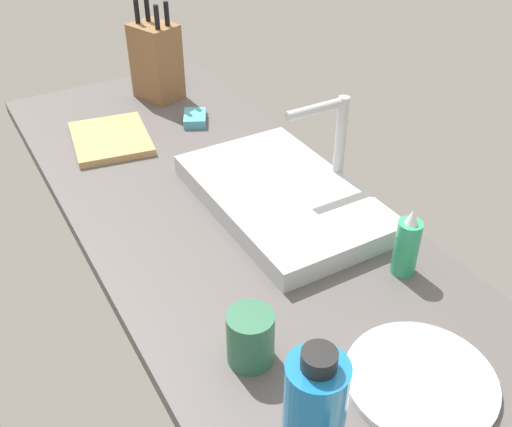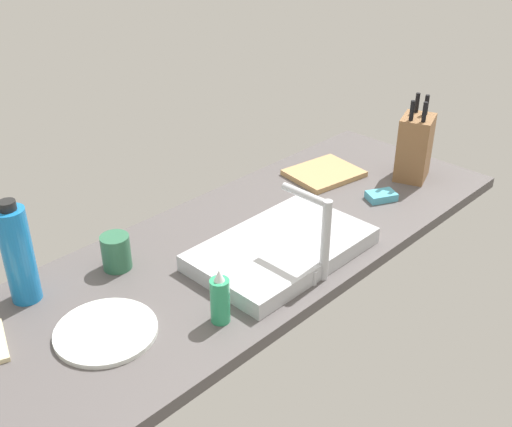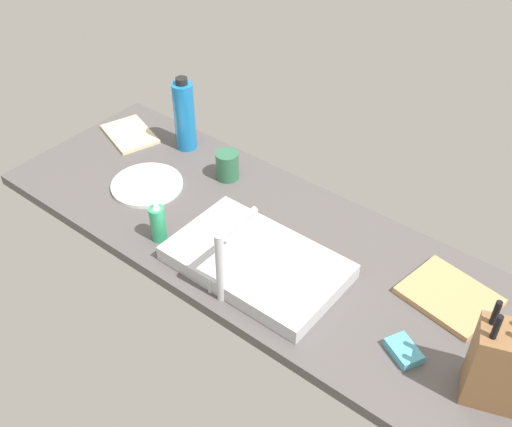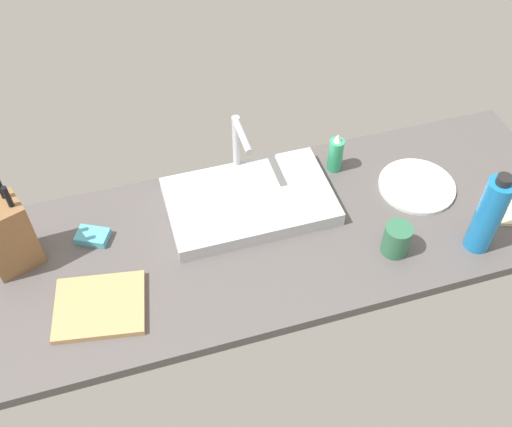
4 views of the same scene
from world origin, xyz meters
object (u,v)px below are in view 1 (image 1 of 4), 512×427
Objects in this scene: sink_basin at (282,196)px; dinner_plate at (421,380)px; faucet at (334,137)px; cutting_board at (111,138)px; soap_bottle at (407,246)px; coffee_mug at (250,338)px; knife_block at (156,61)px; dish_sponge at (195,118)px.

dinner_plate is at bearing -7.81° from sink_basin.
faucet reaches higher than cutting_board.
soap_bottle is at bearing 22.03° from cutting_board.
soap_bottle is at bearing 96.47° from coffee_mug.
knife_block reaches higher than faucet.
faucet is 1.59× the size of soap_bottle.
sink_basin is 5.42× the size of dish_sponge.
cutting_board is 81.90cm from coffee_mug.
cutting_board is (19.85, -21.97, -10.22)cm from knife_block.
knife_block is at bearing -174.55° from dish_sponge.
knife_block is at bearing 177.18° from dinner_plate.
coffee_mug is (34.36, -27.50, 2.46)cm from sink_basin.
knife_block is 31.33cm from cutting_board.
sink_basin is at bearing -18.91° from knife_block.
dinner_plate is (51.39, -19.73, -13.22)cm from faucet.
dish_sponge is (-46.90, -11.91, -12.62)cm from faucet.
dinner_plate is (51.77, -7.10, -1.72)cm from sink_basin.
sink_basin is 1.72× the size of knife_block.
coffee_mug is at bearing -130.47° from dinner_plate.
faucet is 2.52× the size of dish_sponge.
knife_block reaches higher than dinner_plate.
cutting_board is at bearing -67.87° from knife_block.
soap_bottle is (77.65, 31.42, 5.30)cm from cutting_board.
faucet reaches higher than dinner_plate.
dish_sponge is at bearing 160.76° from coffee_mug.
coffee_mug is at bearing -38.67° from sink_basin.
faucet is 61.07cm from cutting_board.
knife_block reaches higher than coffee_mug.
soap_bottle is 26.94cm from dinner_plate.
soap_bottle is 77.36cm from dish_sponge.
faucet is at bearing 36.92° from cutting_board.
dinner_plate is 27.15cm from coffee_mug.
faucet is 2.37× the size of coffee_mug.
sink_basin is at bearing -91.74° from faucet.
soap_bottle reaches higher than dinner_plate.
soap_bottle is at bearing 5.55° from dish_sponge.
cutting_board is 0.98× the size of dinner_plate.
soap_bottle reaches higher than cutting_board.
coffee_mug reaches higher than dish_sponge.
knife_block is at bearing -168.39° from faucet.
knife_block is 119.57cm from dinner_plate.
knife_block is 3.14× the size of dish_sponge.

